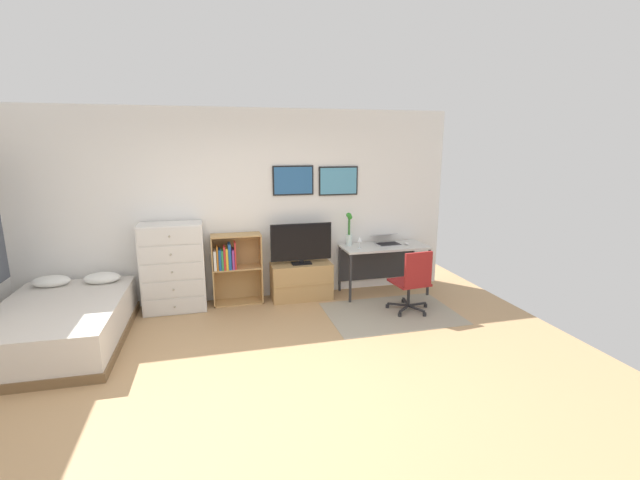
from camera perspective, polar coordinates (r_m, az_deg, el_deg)
ground_plane at (r=4.35m, az=-6.58°, el=-18.16°), size 7.20×7.20×0.00m
wall_back_with_posters at (r=6.22m, az=-9.89°, el=4.44°), size 6.12×0.09×2.70m
area_rug at (r=5.93m, az=9.42°, el=-9.51°), size 1.70×1.20×0.01m
bed at (r=5.73m, az=-31.04°, el=-9.45°), size 1.37×1.99×0.61m
dresser at (r=6.11m, az=-18.80°, el=-3.46°), size 0.81×0.46×1.20m
bookshelf at (r=6.17m, az=-11.47°, el=-3.20°), size 0.69×0.30×0.99m
tv_stand at (r=6.32m, az=-2.48°, el=-5.41°), size 0.87×0.41×0.53m
television at (r=6.15m, az=-2.48°, el=-0.50°), size 0.88×0.16×0.59m
desk at (r=6.58m, az=8.17°, el=-1.74°), size 1.28×0.58×0.74m
office_chair at (r=5.86m, az=12.18°, el=-5.17°), size 0.57×0.58×0.86m
laptop at (r=6.59m, az=8.74°, el=0.05°), size 0.38×0.41×0.16m
computer_mouse at (r=6.58m, az=11.39°, el=-0.48°), size 0.06×0.10×0.03m
bamboo_vase at (r=6.39m, az=3.87°, el=1.41°), size 0.09×0.10×0.49m
wine_glass at (r=6.23m, az=5.26°, el=0.10°), size 0.07×0.07×0.18m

